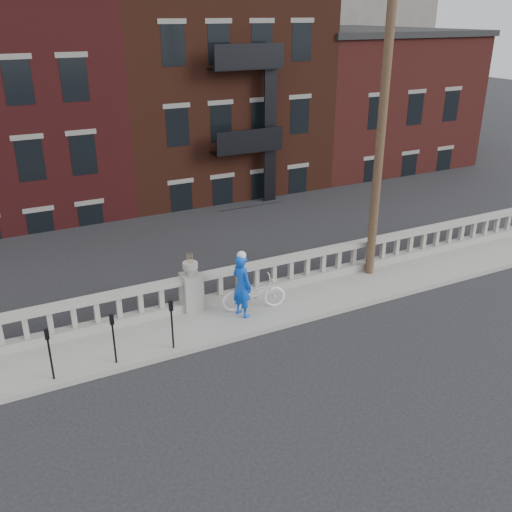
{
  "coord_description": "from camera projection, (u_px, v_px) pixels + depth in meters",
  "views": [
    {
      "loc": [
        -5.08,
        -10.12,
        8.21
      ],
      "look_at": [
        1.73,
        3.2,
        1.77
      ],
      "focal_mm": 40.0,
      "sensor_mm": 36.0,
      "label": 1
    }
  ],
  "objects": [
    {
      "name": "ground",
      "position": [
        252.0,
        384.0,
        13.65
      ],
      "size": [
        120.0,
        120.0,
        0.0
      ],
      "primitive_type": "plane",
      "color": "black",
      "rests_on": "ground"
    },
    {
      "name": "sidewalk",
      "position": [
        205.0,
        325.0,
        16.07
      ],
      "size": [
        32.0,
        2.2,
        0.15
      ],
      "primitive_type": "cube",
      "color": "gray",
      "rests_on": "ground"
    },
    {
      "name": "balustrade",
      "position": [
        192.0,
        293.0,
        16.63
      ],
      "size": [
        28.0,
        0.34,
        1.03
      ],
      "color": "gray",
      "rests_on": "sidewalk"
    },
    {
      "name": "planter_pedestal",
      "position": [
        191.0,
        287.0,
        16.55
      ],
      "size": [
        0.55,
        0.55,
        1.76
      ],
      "color": "gray",
      "rests_on": "sidewalk"
    },
    {
      "name": "lower_level",
      "position": [
        75.0,
        120.0,
        31.69
      ],
      "size": [
        80.0,
        44.0,
        20.8
      ],
      "color": "#605E59",
      "rests_on": "ground"
    },
    {
      "name": "utility_pole",
      "position": [
        382.0,
        119.0,
        17.12
      ],
      "size": [
        1.6,
        0.28,
        10.0
      ],
      "color": "#422D1E",
      "rests_on": "sidewalk"
    },
    {
      "name": "parking_meter_b",
      "position": [
        49.0,
        348.0,
        13.25
      ],
      "size": [
        0.1,
        0.09,
        1.36
      ],
      "color": "black",
      "rests_on": "sidewalk"
    },
    {
      "name": "parking_meter_c",
      "position": [
        113.0,
        333.0,
        13.88
      ],
      "size": [
        0.1,
        0.09,
        1.36
      ],
      "color": "black",
      "rests_on": "sidewalk"
    },
    {
      "name": "parking_meter_d",
      "position": [
        172.0,
        319.0,
        14.5
      ],
      "size": [
        0.1,
        0.09,
        1.36
      ],
      "color": "black",
      "rests_on": "sidewalk"
    },
    {
      "name": "bicycle",
      "position": [
        254.0,
        293.0,
        16.61
      ],
      "size": [
        1.98,
        1.06,
        0.99
      ],
      "primitive_type": "imported",
      "rotation": [
        0.0,
        0.0,
        1.35
      ],
      "color": "white",
      "rests_on": "sidewalk"
    },
    {
      "name": "cyclist",
      "position": [
        242.0,
        286.0,
        16.07
      ],
      "size": [
        0.63,
        0.79,
        1.88
      ],
      "primitive_type": "imported",
      "rotation": [
        0.0,
        0.0,
        1.86
      ],
      "color": "blue",
      "rests_on": "sidewalk"
    }
  ]
}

